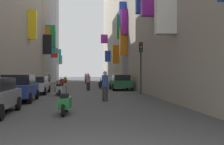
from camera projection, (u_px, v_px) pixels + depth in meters
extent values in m
plane|color=#424244|center=(82.00, 86.00, 34.94)|extent=(140.00, 140.00, 0.00)
cube|color=yellow|center=(32.00, 25.00, 27.25)|extent=(0.79, 0.54, 2.77)
cube|color=gray|center=(22.00, 25.00, 39.06)|extent=(6.00, 7.24, 16.28)
cube|color=orange|center=(48.00, 34.00, 39.95)|extent=(0.70, 0.47, 2.09)
cube|color=green|center=(50.00, 36.00, 40.19)|extent=(1.37, 0.45, 3.10)
cube|color=#19B2BF|center=(51.00, 42.00, 41.84)|extent=(1.34, 0.37, 3.06)
cube|color=black|center=(48.00, 44.00, 37.82)|extent=(1.16, 0.54, 2.54)
cube|color=gray|center=(34.00, 18.00, 49.16)|extent=(6.00, 13.07, 21.71)
cube|color=red|center=(54.00, 53.00, 47.90)|extent=(1.08, 0.53, 1.54)
cube|color=white|center=(57.00, 59.00, 55.31)|extent=(0.64, 0.53, 1.98)
cube|color=gray|center=(43.00, 33.00, 60.01)|extent=(6.00, 7.85, 19.73)
cube|color=orange|center=(60.00, 60.00, 62.87)|extent=(0.85, 0.50, 1.92)
cube|color=#19B2BF|center=(59.00, 56.00, 57.49)|extent=(0.97, 0.63, 2.65)
cube|color=white|center=(166.00, 6.00, 15.51)|extent=(1.08, 0.58, 3.02)
cube|color=gray|center=(151.00, 7.00, 33.65)|extent=(6.00, 4.45, 18.71)
cube|color=yellow|center=(124.00, 35.00, 32.35)|extent=(0.66, 0.63, 1.41)
cube|color=orange|center=(123.00, 41.00, 32.07)|extent=(0.80, 0.64, 3.10)
cube|color=purple|center=(124.00, 22.00, 31.72)|extent=(0.72, 0.59, 2.76)
cube|color=green|center=(121.00, 27.00, 33.73)|extent=(0.91, 0.35, 2.85)
cube|color=blue|center=(123.00, 14.00, 32.63)|extent=(0.78, 0.61, 2.78)
cube|color=#BCB29E|center=(127.00, 25.00, 50.73)|extent=(6.00, 29.91, 19.99)
cube|color=orange|center=(116.00, 54.00, 38.64)|extent=(0.94, 0.49, 2.45)
cube|color=blue|center=(108.00, 56.00, 50.32)|extent=(0.94, 0.57, 1.90)
cube|color=purple|center=(104.00, 39.00, 55.86)|extent=(1.28, 0.54, 1.66)
cube|color=#236638|center=(121.00, 83.00, 28.15)|extent=(1.73, 4.06, 0.63)
cube|color=black|center=(121.00, 78.00, 27.94)|extent=(1.52, 2.27, 0.53)
cylinder|color=black|center=(110.00, 86.00, 29.39)|extent=(0.18, 0.60, 0.60)
cylinder|color=black|center=(127.00, 86.00, 29.57)|extent=(0.18, 0.60, 0.60)
cylinder|color=black|center=(113.00, 87.00, 26.72)|extent=(0.18, 0.60, 0.60)
cylinder|color=black|center=(132.00, 87.00, 26.91)|extent=(0.18, 0.60, 0.60)
cube|color=#B7B7BC|center=(36.00, 86.00, 22.92)|extent=(1.70, 4.40, 0.60)
cube|color=black|center=(37.00, 79.00, 23.14)|extent=(1.50, 2.46, 0.46)
cylinder|color=black|center=(45.00, 91.00, 21.57)|extent=(0.18, 0.60, 0.60)
cylinder|color=black|center=(21.00, 91.00, 21.39)|extent=(0.18, 0.60, 0.60)
cylinder|color=black|center=(49.00, 89.00, 24.45)|extent=(0.18, 0.60, 0.60)
cylinder|color=black|center=(28.00, 89.00, 24.27)|extent=(0.18, 0.60, 0.60)
cylinder|color=black|center=(0.00, 112.00, 10.15)|extent=(0.18, 0.60, 0.60)
cylinder|color=black|center=(18.00, 103.00, 13.09)|extent=(0.18, 0.60, 0.60)
cube|color=navy|center=(18.00, 90.00, 16.97)|extent=(1.77, 3.95, 0.69)
cube|color=black|center=(19.00, 80.00, 17.17)|extent=(1.56, 2.21, 0.58)
cylinder|color=black|center=(30.00, 98.00, 15.77)|extent=(0.18, 0.60, 0.60)
cylinder|color=black|center=(37.00, 94.00, 18.36)|extent=(0.18, 0.60, 0.60)
cylinder|color=black|center=(8.00, 95.00, 18.17)|extent=(0.18, 0.60, 0.60)
cube|color=black|center=(102.00, 84.00, 30.25)|extent=(0.70, 1.23, 0.45)
cube|color=black|center=(103.00, 81.00, 30.04)|extent=(0.44, 0.62, 0.16)
cylinder|color=#4C4C51|center=(100.00, 81.00, 30.79)|extent=(0.12, 0.28, 0.68)
cylinder|color=black|center=(100.00, 86.00, 30.93)|extent=(0.21, 0.49, 0.48)
cylinder|color=black|center=(104.00, 87.00, 29.56)|extent=(0.21, 0.49, 0.48)
cube|color=#287F3D|center=(65.00, 103.00, 11.78)|extent=(0.50, 1.14, 0.45)
cube|color=black|center=(64.00, 96.00, 11.57)|extent=(0.35, 0.58, 0.16)
cylinder|color=#4C4C51|center=(66.00, 94.00, 12.34)|extent=(0.07, 0.28, 0.68)
cylinder|color=black|center=(67.00, 106.00, 12.48)|extent=(0.13, 0.48, 0.48)
cylinder|color=black|center=(63.00, 111.00, 11.09)|extent=(0.13, 0.48, 0.48)
cube|color=red|center=(62.00, 82.00, 36.50)|extent=(0.66, 1.15, 0.45)
cube|color=black|center=(62.00, 80.00, 36.31)|extent=(0.43, 0.62, 0.16)
cylinder|color=#4C4C51|center=(61.00, 79.00, 37.01)|extent=(0.12, 0.28, 0.68)
cylinder|color=black|center=(61.00, 84.00, 37.14)|extent=(0.20, 0.49, 0.48)
cylinder|color=black|center=(62.00, 84.00, 35.86)|extent=(0.20, 0.49, 0.48)
cube|color=#ADADB2|center=(58.00, 89.00, 21.34)|extent=(0.65, 1.24, 0.45)
cube|color=black|center=(59.00, 85.00, 21.12)|extent=(0.42, 0.61, 0.16)
cylinder|color=#4C4C51|center=(57.00, 84.00, 21.90)|extent=(0.11, 0.28, 0.68)
cylinder|color=black|center=(57.00, 92.00, 22.04)|extent=(0.19, 0.49, 0.48)
cylinder|color=black|center=(59.00, 93.00, 20.63)|extent=(0.19, 0.49, 0.48)
cube|color=orange|center=(65.00, 80.00, 47.72)|extent=(0.65, 1.11, 0.45)
cube|color=black|center=(65.00, 78.00, 47.90)|extent=(0.43, 0.61, 0.16)
cylinder|color=#4C4C51|center=(66.00, 78.00, 47.22)|extent=(0.12, 0.28, 0.68)
cylinder|color=black|center=(66.00, 81.00, 47.10)|extent=(0.20, 0.49, 0.48)
cylinder|color=black|center=(65.00, 81.00, 48.34)|extent=(0.20, 0.49, 0.48)
cylinder|color=#3A3A3A|center=(49.00, 83.00, 34.84)|extent=(0.45, 0.45, 0.81)
cylinder|color=#4C724C|center=(49.00, 77.00, 34.84)|extent=(0.53, 0.53, 0.64)
sphere|color=tan|center=(49.00, 74.00, 34.84)|extent=(0.22, 0.22, 0.22)
cylinder|color=#3E3E3E|center=(86.00, 81.00, 42.89)|extent=(0.44, 0.44, 0.75)
cylinder|color=#B2AD9E|center=(86.00, 77.00, 42.89)|extent=(0.52, 0.52, 0.60)
sphere|color=tan|center=(86.00, 74.00, 42.89)|extent=(0.20, 0.20, 0.20)
cylinder|color=black|center=(88.00, 86.00, 27.25)|extent=(0.45, 0.45, 0.78)
cylinder|color=pink|center=(88.00, 79.00, 27.25)|extent=(0.54, 0.54, 0.61)
sphere|color=tan|center=(88.00, 74.00, 27.25)|extent=(0.21, 0.21, 0.21)
cylinder|color=#373737|center=(105.00, 94.00, 17.21)|extent=(0.37, 0.37, 0.86)
cylinder|color=#335199|center=(105.00, 81.00, 17.21)|extent=(0.44, 0.44, 0.68)
sphere|color=tan|center=(105.00, 73.00, 17.21)|extent=(0.23, 0.23, 0.23)
cylinder|color=#333333|center=(47.00, 84.00, 33.84)|extent=(0.39, 0.39, 0.75)
cylinder|color=#B2AD9E|center=(47.00, 78.00, 33.84)|extent=(0.46, 0.46, 0.59)
sphere|color=tan|center=(47.00, 75.00, 33.84)|extent=(0.20, 0.20, 0.20)
cylinder|color=#2D2D2D|center=(141.00, 73.00, 22.60)|extent=(0.12, 0.12, 3.29)
cube|color=black|center=(141.00, 47.00, 22.60)|extent=(0.26, 0.26, 0.75)
sphere|color=red|center=(141.00, 44.00, 22.46)|extent=(0.14, 0.14, 0.14)
sphere|color=orange|center=(141.00, 47.00, 22.46)|extent=(0.14, 0.14, 0.14)
sphere|color=green|center=(141.00, 50.00, 22.46)|extent=(0.14, 0.14, 0.14)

